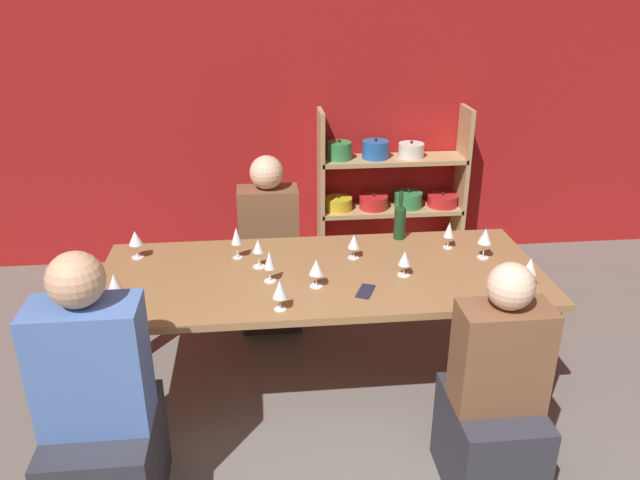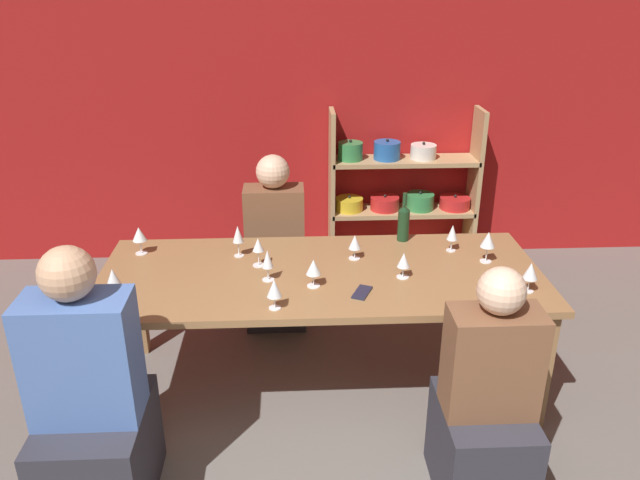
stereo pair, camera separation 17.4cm
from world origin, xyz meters
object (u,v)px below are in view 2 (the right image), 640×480
at_px(dining_table, 321,285).
at_px(wine_glass_red_g, 268,260).
at_px(person_near_b, 93,417).
at_px(wine_glass_red_b, 404,261).
at_px(shelf_unit, 401,198).
at_px(person_far_a, 276,260).
at_px(wine_bottle_green, 404,222).
at_px(wine_glass_red_c, 139,235).
at_px(wine_glass_red_d, 113,278).
at_px(wine_glass_white_a, 355,243).
at_px(wine_glass_red_e, 313,268).
at_px(wine_glass_empty_b, 258,246).
at_px(cell_phone, 362,292).
at_px(wine_glass_red_f, 488,240).
at_px(wine_glass_red_h, 452,233).
at_px(wine_glass_empty_a, 238,235).
at_px(person_near_a, 485,418).
at_px(wine_glass_red_i, 274,289).
at_px(wine_glass_red_a, 531,272).

distance_m(dining_table, wine_glass_red_g, 0.36).
bearing_deg(person_near_b, wine_glass_red_b, 26.33).
bearing_deg(shelf_unit, person_far_a, -139.46).
xyz_separation_m(wine_bottle_green, wine_glass_red_c, (-1.58, -0.12, -0.00)).
relative_size(dining_table, wine_glass_red_b, 16.87).
relative_size(dining_table, wine_glass_red_d, 14.20).
bearing_deg(wine_glass_red_b, wine_glass_white_a, 133.51).
distance_m(shelf_unit, wine_glass_red_g, 2.10).
bearing_deg(wine_glass_red_e, wine_glass_white_a, 52.96).
xyz_separation_m(wine_glass_empty_b, cell_phone, (0.55, -0.36, -0.12)).
bearing_deg(shelf_unit, wine_glass_red_f, -82.97).
distance_m(shelf_unit, wine_bottle_green, 1.35).
distance_m(wine_glass_white_a, wine_glass_red_h, 0.59).
xyz_separation_m(wine_glass_red_h, person_far_a, (-1.06, 0.59, -0.43)).
xyz_separation_m(wine_glass_red_h, cell_phone, (-0.59, -0.51, -0.11)).
bearing_deg(shelf_unit, dining_table, -113.62).
distance_m(wine_glass_empty_a, wine_glass_white_a, 0.68).
distance_m(wine_glass_empty_a, wine_glass_red_c, 0.58).
bearing_deg(wine_glass_red_e, wine_glass_red_d, -174.61).
relative_size(wine_glass_red_d, wine_glass_red_h, 1.05).
height_order(wine_glass_red_d, person_near_b, person_near_b).
height_order(dining_table, person_near_a, person_near_a).
xyz_separation_m(wine_glass_red_c, cell_phone, (1.25, -0.55, -0.11)).
bearing_deg(dining_table, wine_glass_red_g, -164.06).
relative_size(wine_glass_red_e, person_near_b, 0.12).
xyz_separation_m(wine_glass_red_b, wine_glass_red_c, (-1.49, 0.38, 0.02)).
relative_size(wine_glass_red_g, person_near_b, 0.14).
height_order(dining_table, wine_glass_red_i, wine_glass_red_i).
xyz_separation_m(wine_glass_white_a, person_near_b, (-1.26, -0.99, -0.38)).
xyz_separation_m(shelf_unit, wine_glass_red_h, (0.04, -1.47, 0.30)).
bearing_deg(person_near_b, wine_glass_red_c, 89.59).
distance_m(wine_bottle_green, wine_glass_red_b, 0.51).
bearing_deg(wine_glass_red_i, wine_glass_red_c, 139.27).
height_order(wine_glass_red_i, person_near_b, person_near_b).
bearing_deg(cell_phone, shelf_unit, 74.42).
xyz_separation_m(wine_glass_white_a, wine_glass_red_e, (-0.25, -0.33, 0.01)).
distance_m(wine_glass_red_d, person_near_b, 0.70).
distance_m(dining_table, wine_glass_empty_a, 0.57).
height_order(wine_bottle_green, wine_glass_empty_a, wine_bottle_green).
relative_size(wine_bottle_green, wine_glass_red_c, 1.84).
bearing_deg(wine_glass_white_a, wine_glass_red_f, -5.95).
height_order(wine_glass_red_c, wine_glass_red_d, wine_glass_red_d).
height_order(wine_glass_red_b, person_far_a, person_far_a).
relative_size(wine_glass_red_a, wine_glass_red_e, 1.05).
height_order(wine_glass_red_e, person_near_a, person_near_a).
relative_size(wine_glass_red_b, wine_glass_red_g, 0.82).
bearing_deg(wine_glass_red_c, person_near_b, -90.41).
relative_size(wine_glass_red_d, wine_glass_red_e, 1.11).
bearing_deg(wine_glass_red_c, wine_glass_red_b, -14.45).
height_order(wine_glass_red_c, wine_glass_red_i, wine_glass_red_c).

